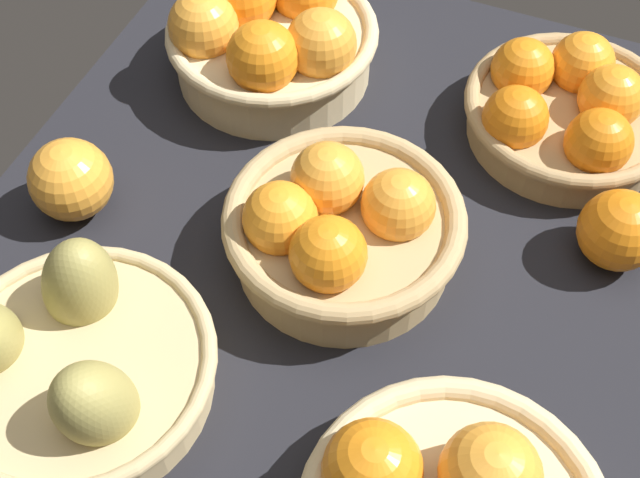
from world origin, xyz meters
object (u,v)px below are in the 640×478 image
(loose_orange_front_gap, at_px, (71,180))
(basket_center, at_px, (341,227))
(basket_near_right_pears, at_px, (72,361))
(basket_near_left, at_px, (271,38))
(basket_far_left, at_px, (568,109))
(loose_orange_back_gap, at_px, (619,230))

(loose_orange_front_gap, bearing_deg, basket_center, 98.80)
(basket_near_right_pears, distance_m, loose_orange_front_gap, 0.20)
(basket_near_left, bearing_deg, basket_far_left, 95.27)
(loose_orange_front_gap, relative_size, loose_orange_back_gap, 1.06)
(basket_near_left, distance_m, basket_near_right_pears, 0.43)
(basket_near_right_pears, bearing_deg, loose_orange_front_gap, -147.60)
(basket_far_left, height_order, loose_orange_back_gap, basket_far_left)
(basket_center, relative_size, loose_orange_front_gap, 2.75)
(loose_orange_front_gap, distance_m, loose_orange_back_gap, 0.53)
(basket_near_left, height_order, basket_near_right_pears, basket_near_right_pears)
(basket_near_left, height_order, basket_far_left, basket_near_left)
(basket_near_right_pears, xyz_separation_m, loose_orange_front_gap, (-0.17, -0.11, 0.00))
(basket_far_left, distance_m, basket_center, 0.29)
(loose_orange_front_gap, bearing_deg, loose_orange_back_gap, 105.88)
(loose_orange_front_gap, height_order, loose_orange_back_gap, loose_orange_front_gap)
(basket_near_right_pears, bearing_deg, basket_near_left, -178.91)
(basket_far_left, relative_size, loose_orange_back_gap, 2.88)
(basket_far_left, relative_size, basket_near_right_pears, 0.89)
(basket_center, relative_size, basket_near_right_pears, 0.89)
(basket_near_right_pears, distance_m, loose_orange_back_gap, 0.51)
(basket_far_left, distance_m, basket_near_right_pears, 0.56)
(basket_center, distance_m, basket_near_right_pears, 0.27)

